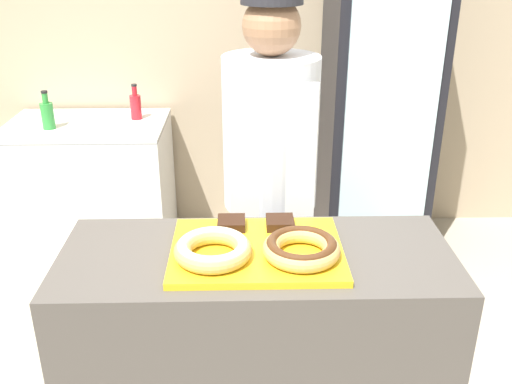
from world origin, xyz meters
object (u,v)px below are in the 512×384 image
serving_tray (257,250)px  chest_freezer (93,187)px  donut_light_glaze (213,249)px  bottle_green (48,114)px  brownie_back_left (231,223)px  beverage_fridge (377,101)px  brownie_back_right (280,223)px  bottle_red (136,106)px  donut_chocolate_glaze (301,247)px  baker_person (270,187)px

serving_tray → chest_freezer: size_ratio=0.58×
donut_light_glaze → chest_freezer: bearing=115.8°
serving_tray → bottle_green: 2.02m
donut_light_glaze → brownie_back_left: size_ratio=2.57×
beverage_fridge → brownie_back_right: bearing=-113.7°
donut_light_glaze → bottle_red: size_ratio=1.13×
brownie_back_right → donut_chocolate_glaze: bearing=-75.3°
donut_chocolate_glaze → bottle_red: bearing=114.2°
baker_person → bottle_red: (-0.78, 1.23, 0.03)m
brownie_back_left → bottle_red: (-0.62, 1.68, -0.03)m
brownie_back_left → chest_freezer: 1.91m
beverage_fridge → bottle_red: size_ratio=8.96×
bottle_green → baker_person: bearing=-39.5°
donut_chocolate_glaze → brownie_back_right: bearing=104.7°
donut_light_glaze → brownie_back_right: donut_light_glaze is taller
baker_person → bottle_red: size_ratio=7.89×
serving_tray → brownie_back_left: brownie_back_left is taller
chest_freezer → bottle_green: (-0.18, -0.10, 0.51)m
brownie_back_left → beverage_fridge: size_ratio=0.05×
donut_light_glaze → baker_person: bearing=71.9°
bottle_red → bottle_green: bearing=-158.7°
donut_light_glaze → beverage_fridge: beverage_fridge is taller
brownie_back_left → brownie_back_right: size_ratio=1.00×
donut_chocolate_glaze → baker_person: (-0.07, 0.65, -0.07)m
serving_tray → chest_freezer: bearing=120.2°
brownie_back_right → baker_person: size_ratio=0.06×
donut_chocolate_glaze → baker_person: bearing=96.0°
brownie_back_left → brownie_back_right: same height
donut_chocolate_glaze → brownie_back_right: (-0.06, 0.21, -0.02)m
bottle_green → bottle_red: bottle_green is taller
chest_freezer → bottle_red: (0.30, 0.09, 0.51)m
donut_light_glaze → brownie_back_left: bearing=75.3°
donut_light_glaze → bottle_green: bearing=121.8°
brownie_back_right → chest_freezer: 2.00m
chest_freezer → bottle_red: 0.60m
brownie_back_right → beverage_fridge: beverage_fridge is taller
serving_tray → bottle_red: bearing=111.2°
brownie_back_left → beverage_fridge: bearing=61.3°
chest_freezer → bottle_red: bearing=16.5°
donut_chocolate_glaze → donut_light_glaze: bearing=180.0°
donut_chocolate_glaze → brownie_back_right: 0.22m
donut_chocolate_glaze → beverage_fridge: (0.64, 1.79, -0.00)m
brownie_back_right → baker_person: baker_person is taller
donut_chocolate_glaze → beverage_fridge: 1.90m
donut_light_glaze → brownie_back_right: (0.23, 0.21, -0.02)m
serving_tray → chest_freezer: serving_tray is taller
donut_chocolate_glaze → bottle_green: size_ratio=1.09×
donut_light_glaze → baker_person: size_ratio=0.14×
brownie_back_left → bottle_green: (-1.11, 1.49, -0.02)m
brownie_back_left → bottle_red: size_ratio=0.44×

